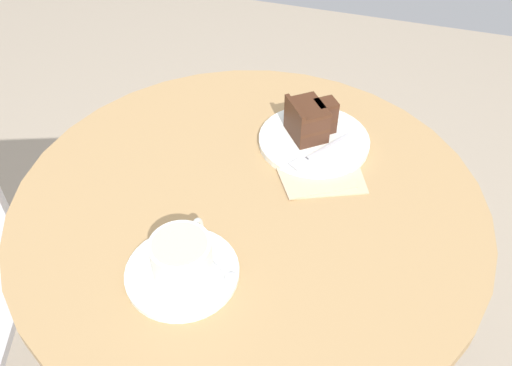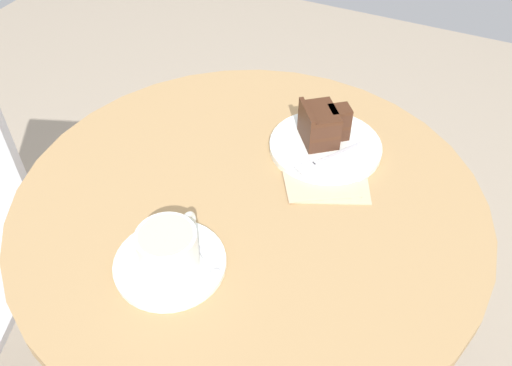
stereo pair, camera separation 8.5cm
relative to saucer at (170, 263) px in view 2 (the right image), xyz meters
The scene contains 8 objects.
cafe_table 0.22m from the saucer, 14.45° to the right, with size 0.77×0.77×0.75m.
saucer is the anchor object (origin of this frame).
coffee_cup 0.04m from the saucer, 128.77° to the right, with size 0.11×0.08×0.07m.
teaspoon 0.05m from the saucer, 63.33° to the right, with size 0.07×0.09×0.00m.
cake_plate 0.36m from the saucer, 18.41° to the right, with size 0.20×0.20×0.01m.
cake_slice 0.37m from the saucer, 15.98° to the right, with size 0.09×0.10×0.07m.
fork 0.32m from the saucer, 23.08° to the right, with size 0.12×0.09×0.00m.
napkin 0.30m from the saucer, 26.65° to the right, with size 0.18×0.18×0.00m.
Camera 2 is at (-0.55, -0.27, 1.38)m, focal length 38.00 mm.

